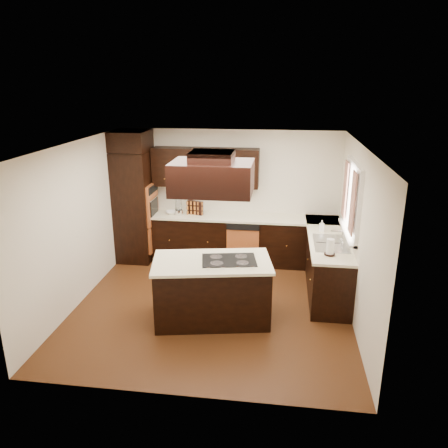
{
  "coord_description": "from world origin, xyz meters",
  "views": [
    {
      "loc": [
        1.0,
        -6.04,
        3.36
      ],
      "look_at": [
        0.1,
        0.6,
        1.15
      ],
      "focal_mm": 35.0,
      "sensor_mm": 36.0,
      "label": 1
    }
  ],
  "objects": [
    {
      "name": "island_top",
      "position": [
        0.06,
        -0.39,
        0.9
      ],
      "size": [
        1.82,
        1.23,
        0.04
      ],
      "primitive_type": "cube",
      "rotation": [
        0.0,
        0.0,
        0.18
      ],
      "color": "#FDF6CF",
      "rests_on": "island"
    },
    {
      "name": "sink_rim",
      "position": [
        1.8,
        0.55,
        0.92
      ],
      "size": [
        0.52,
        0.84,
        0.01
      ],
      "primitive_type": "cube",
      "color": "silver",
      "rests_on": "countertop_right"
    },
    {
      "name": "wall_front",
      "position": [
        0.0,
        -2.11,
        1.25
      ],
      "size": [
        4.2,
        0.02,
        2.5
      ],
      "primitive_type": "cube",
      "color": "silver",
      "rests_on": "ground"
    },
    {
      "name": "dishwasher_front",
      "position": [
        0.33,
        1.5,
        0.4
      ],
      "size": [
        0.6,
        0.05,
        0.72
      ],
      "primitive_type": "cube",
      "color": "#BD5D2C",
      "rests_on": "floor"
    },
    {
      "name": "paper_towel",
      "position": [
        1.74,
        0.06,
        1.04
      ],
      "size": [
        0.14,
        0.14,
        0.25
      ],
      "primitive_type": "cylinder",
      "rotation": [
        0.0,
        0.0,
        -0.23
      ],
      "color": "white",
      "rests_on": "countertop_right"
    },
    {
      "name": "wall_right",
      "position": [
        2.11,
        0.0,
        1.25
      ],
      "size": [
        0.02,
        4.2,
        2.5
      ],
      "primitive_type": "cube",
      "color": "silver",
      "rests_on": "ground"
    },
    {
      "name": "island",
      "position": [
        0.06,
        -0.39,
        0.44
      ],
      "size": [
        1.75,
        1.16,
        0.88
      ],
      "primitive_type": "cube",
      "rotation": [
        0.0,
        0.0,
        0.18
      ],
      "color": "black",
      "rests_on": "floor"
    },
    {
      "name": "wall_back",
      "position": [
        0.0,
        2.11,
        1.25
      ],
      "size": [
        4.2,
        0.02,
        2.5
      ],
      "primitive_type": "cube",
      "color": "silver",
      "rests_on": "ground"
    },
    {
      "name": "hood_duct",
      "position": [
        0.1,
        -0.55,
        2.44
      ],
      "size": [
        0.55,
        0.5,
        0.13
      ],
      "primitive_type": "cube",
      "color": "black",
      "rests_on": "ceiling"
    },
    {
      "name": "window_frame",
      "position": [
        2.07,
        0.55,
        1.65
      ],
      "size": [
        0.06,
        1.32,
        1.12
      ],
      "primitive_type": "cube",
      "color": "white",
      "rests_on": "wall_right"
    },
    {
      "name": "upper_cabinets",
      "position": [
        -0.43,
        1.93,
        1.81
      ],
      "size": [
        2.0,
        0.34,
        0.72
      ],
      "primitive_type": "cube",
      "color": "black",
      "rests_on": "wall_back"
    },
    {
      "name": "ceiling",
      "position": [
        0.0,
        0.0,
        2.51
      ],
      "size": [
        4.2,
        4.2,
        0.02
      ],
      "primitive_type": "cube",
      "color": "white",
      "rests_on": "ground"
    },
    {
      "name": "base_cabinets_back",
      "position": [
        0.03,
        1.8,
        0.44
      ],
      "size": [
        2.93,
        0.6,
        0.88
      ],
      "primitive_type": "cube",
      "color": "black",
      "rests_on": "floor"
    },
    {
      "name": "cooktop",
      "position": [
        0.3,
        -0.34,
        0.93
      ],
      "size": [
        0.84,
        0.64,
        0.01
      ],
      "primitive_type": "cube",
      "rotation": [
        0.0,
        0.0,
        0.18
      ],
      "color": "black",
      "rests_on": "island_top"
    },
    {
      "name": "floor",
      "position": [
        0.0,
        0.0,
        -0.01
      ],
      "size": [
        4.2,
        4.2,
        0.02
      ],
      "primitive_type": "cube",
      "color": "brown",
      "rests_on": "ground"
    },
    {
      "name": "soap_bottle",
      "position": [
        1.7,
        1.14,
        1.01
      ],
      "size": [
        0.09,
        0.09,
        0.19
      ],
      "primitive_type": "imported",
      "rotation": [
        0.0,
        0.0,
        -0.03
      ],
      "color": "white",
      "rests_on": "countertop_right"
    },
    {
      "name": "window_pane",
      "position": [
        2.1,
        0.55,
        1.65
      ],
      "size": [
        0.0,
        1.2,
        1.0
      ],
      "primitive_type": "cube",
      "color": "white",
      "rests_on": "wall_right"
    },
    {
      "name": "countertop_right",
      "position": [
        1.79,
        0.9,
        0.9
      ],
      "size": [
        0.63,
        2.4,
        0.04
      ],
      "primitive_type": "cube",
      "color": "#FDF6CF",
      "rests_on": "base_cabinets_right"
    },
    {
      "name": "mixing_bowl",
      "position": [
        -1.07,
        1.78,
        0.95
      ],
      "size": [
        0.28,
        0.28,
        0.06
      ],
      "primitive_type": "imported",
      "rotation": [
        0.0,
        0.0,
        0.28
      ],
      "color": "white",
      "rests_on": "countertop_back"
    },
    {
      "name": "curtain_left",
      "position": [
        2.01,
        0.13,
        1.7
      ],
      "size": [
        0.02,
        0.34,
        0.9
      ],
      "primitive_type": "cube",
      "color": "beige",
      "rests_on": "wall_right"
    },
    {
      "name": "wall_left",
      "position": [
        -2.11,
        0.0,
        1.25
      ],
      "size": [
        0.02,
        4.2,
        2.5
      ],
      "primitive_type": "cube",
      "color": "silver",
      "rests_on": "ground"
    },
    {
      "name": "blender_pitcher",
      "position": [
        -0.92,
        1.72,
        1.15
      ],
      "size": [
        0.13,
        0.13,
        0.26
      ],
      "primitive_type": "cone",
      "color": "silver",
      "rests_on": "blender_base"
    },
    {
      "name": "curtain_right",
      "position": [
        2.01,
        0.97,
        1.7
      ],
      "size": [
        0.02,
        0.34,
        0.9
      ],
      "primitive_type": "cube",
      "color": "beige",
      "rests_on": "wall_right"
    },
    {
      "name": "blender_base",
      "position": [
        -0.92,
        1.72,
        0.97
      ],
      "size": [
        0.15,
        0.15,
        0.1
      ],
      "primitive_type": "cylinder",
      "color": "silver",
      "rests_on": "countertop_back"
    },
    {
      "name": "spice_rack",
      "position": [
        -0.62,
        1.81,
        1.05
      ],
      "size": [
        0.32,
        0.18,
        0.26
      ],
      "primitive_type": "cube",
      "rotation": [
        0.0,
        0.0,
        -0.35
      ],
      "color": "black",
      "rests_on": "countertop_back"
    },
    {
      "name": "oven_column",
      "position": [
        -1.78,
        1.71,
        1.06
      ],
      "size": [
        0.65,
        0.75,
        2.12
      ],
      "primitive_type": "cube",
      "color": "black",
      "rests_on": "floor"
    },
    {
      "name": "range_hood",
      "position": [
        0.1,
        -0.55,
        2.16
      ],
      "size": [
        1.05,
        0.72,
        0.42
      ],
      "primitive_type": "cube",
      "color": "black",
      "rests_on": "ceiling"
    },
    {
      "name": "countertop_back",
      "position": [
        0.03,
        1.79,
        0.9
      ],
      "size": [
        2.93,
        0.63,
        0.04
      ],
      "primitive_type": "cube",
      "color": "#FDF6CF",
      "rests_on": "base_cabinets_back"
    },
    {
      "name": "base_cabinets_right",
      "position": [
        1.8,
        0.9,
        0.44
      ],
      "size": [
        0.6,
        2.4,
        0.88
      ],
      "primitive_type": "cube",
      "color": "black",
      "rests_on": "floor"
    },
    {
      "name": "wall_oven_face",
      "position": [
        -1.43,
        1.71,
        1.12
      ],
      "size": [
        0.05,
        0.62,
        0.78
      ],
      "primitive_type": "cube",
      "color": "#BD5D2C",
      "rests_on": "oven_column"
    }
  ]
}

